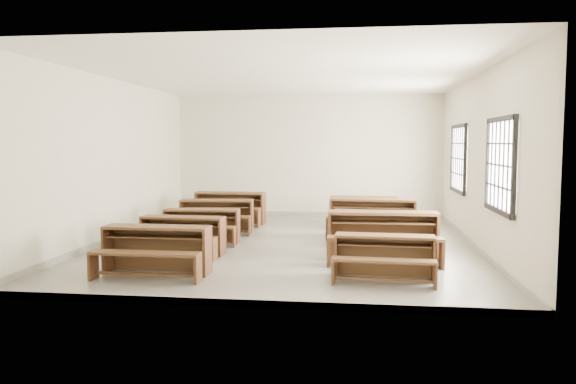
# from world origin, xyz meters

# --- Properties ---
(room) EXTENTS (8.50, 8.50, 3.20)m
(room) POSITION_xyz_m (0.09, 0.00, 2.14)
(room) COLOR gray
(room) RESTS_ON ground
(desk_set_0) EXTENTS (1.59, 0.84, 0.71)m
(desk_set_0) POSITION_xyz_m (-1.62, -2.73, 0.41)
(desk_set_0) COLOR brown
(desk_set_0) RESTS_ON ground
(desk_set_1) EXTENTS (1.50, 0.84, 0.66)m
(desk_set_1) POSITION_xyz_m (-1.70, -1.26, 0.38)
(desk_set_1) COLOR brown
(desk_set_1) RESTS_ON ground
(desk_set_2) EXTENTS (1.49, 0.83, 0.65)m
(desk_set_2) POSITION_xyz_m (-1.68, -0.10, 0.38)
(desk_set_2) COLOR brown
(desk_set_2) RESTS_ON ground
(desk_set_3) EXTENTS (1.64, 0.96, 0.71)m
(desk_set_3) POSITION_xyz_m (-1.72, 1.19, 0.41)
(desk_set_3) COLOR brown
(desk_set_3) RESTS_ON ground
(desk_set_4) EXTENTS (1.71, 0.94, 0.75)m
(desk_set_4) POSITION_xyz_m (-1.73, 2.52, 0.44)
(desk_set_4) COLOR brown
(desk_set_4) RESTS_ON ground
(desk_set_5) EXTENTS (1.44, 0.81, 0.63)m
(desk_set_5) POSITION_xyz_m (1.71, -2.63, 0.37)
(desk_set_5) COLOR brown
(desk_set_5) RESTS_ON ground
(desk_set_6) EXTENTS (1.82, 0.98, 0.81)m
(desk_set_6) POSITION_xyz_m (1.74, -1.33, 0.47)
(desk_set_6) COLOR brown
(desk_set_6) RESTS_ON ground
(desk_set_7) EXTENTS (1.53, 0.92, 0.65)m
(desk_set_7) POSITION_xyz_m (1.57, 0.04, 0.38)
(desk_set_7) COLOR brown
(desk_set_7) RESTS_ON ground
(desk_set_8) EXTENTS (1.83, 1.06, 0.79)m
(desk_set_8) POSITION_xyz_m (1.63, 0.98, 0.46)
(desk_set_8) COLOR brown
(desk_set_8) RESTS_ON ground
(desk_set_9) EXTENTS (1.61, 0.92, 0.70)m
(desk_set_9) POSITION_xyz_m (1.46, 2.48, 0.41)
(desk_set_9) COLOR brown
(desk_set_9) RESTS_ON ground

